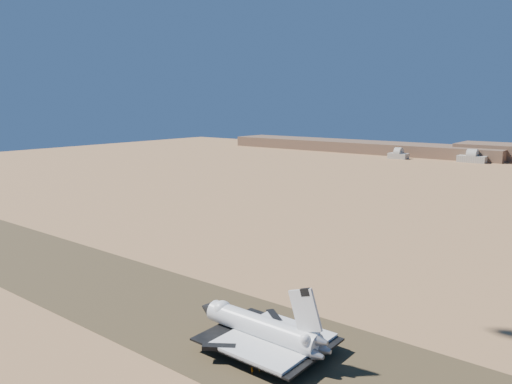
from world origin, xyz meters
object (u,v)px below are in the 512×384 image
Objects in this scene: crew_a at (260,369)px; crew_b at (263,361)px; shuttle at (261,329)px; crew_c at (252,371)px.

crew_b reaches higher than crew_a.
shuttle reaches higher than crew_b.
crew_c is (-0.79, -2.00, 0.02)m from crew_a.
crew_b is at bearing -46.78° from shuttle.
shuttle is 22.82× the size of crew_c.
shuttle is 13.95m from crew_c.
crew_a is 3.80m from crew_b.
crew_b is at bearing 6.91° from crew_a.
crew_a is at bearing -52.85° from shuttle.
shuttle is at bearing 18.03° from crew_b.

